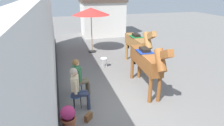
# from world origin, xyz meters

# --- Properties ---
(ground_plane) EXTENTS (40.00, 40.00, 0.00)m
(ground_plane) POSITION_xyz_m (0.00, 3.00, 0.00)
(ground_plane) COLOR slate
(pub_facade_wall) EXTENTS (0.34, 14.00, 3.40)m
(pub_facade_wall) POSITION_xyz_m (-2.55, 1.50, 1.54)
(pub_facade_wall) COLOR white
(pub_facade_wall) RESTS_ON ground_plane
(distant_cottage) EXTENTS (3.40, 2.60, 3.50)m
(distant_cottage) POSITION_xyz_m (1.40, 10.41, 1.80)
(distant_cottage) COLOR silver
(distant_cottage) RESTS_ON ground_plane
(seated_visitor_near) EXTENTS (0.61, 0.49, 1.39)m
(seated_visitor_near) POSITION_xyz_m (-1.77, 0.23, 0.78)
(seated_visitor_near) COLOR #194C99
(seated_visitor_near) RESTS_ON ground_plane
(seated_visitor_far) EXTENTS (0.61, 0.48, 1.39)m
(seated_visitor_far) POSITION_xyz_m (-1.63, 1.03, 0.78)
(seated_visitor_far) COLOR #194C99
(seated_visitor_far) RESTS_ON ground_plane
(saddled_horse_near) EXTENTS (0.58, 3.00, 2.06)m
(saddled_horse_near) POSITION_xyz_m (0.76, 0.81, 1.16)
(saddled_horse_near) COLOR brown
(saddled_horse_near) RESTS_ON ground_plane
(saddled_horse_far) EXTENTS (0.51, 3.00, 2.06)m
(saddled_horse_far) POSITION_xyz_m (1.38, 3.09, 1.16)
(saddled_horse_far) COLOR #9E6B38
(saddled_horse_far) RESTS_ON ground_plane
(flower_planter_middle) EXTENTS (0.43, 0.43, 0.64)m
(flower_planter_middle) POSITION_xyz_m (-2.14, -0.57, 0.33)
(flower_planter_middle) COLOR #A85638
(flower_planter_middle) RESTS_ON ground_plane
(cafe_parasol) EXTENTS (2.10, 2.10, 2.58)m
(cafe_parasol) POSITION_xyz_m (-0.27, 5.99, 2.36)
(cafe_parasol) COLOR black
(cafe_parasol) RESTS_ON ground_plane
(spare_stool_white) EXTENTS (0.32, 0.32, 0.46)m
(spare_stool_white) POSITION_xyz_m (-0.18, 3.44, 0.40)
(spare_stool_white) COLOR white
(spare_stool_white) RESTS_ON ground_plane
(satchel_bag) EXTENTS (0.27, 0.29, 0.20)m
(satchel_bag) POSITION_xyz_m (-1.57, -0.43, 0.10)
(satchel_bag) COLOR brown
(satchel_bag) RESTS_ON ground_plane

